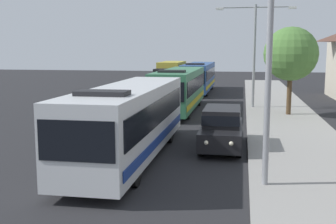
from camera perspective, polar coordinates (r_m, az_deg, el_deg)
name	(u,v)px	position (r m, az deg, el deg)	size (l,w,h in m)	color
bus_lead	(130,119)	(17.63, -5.13, -0.90)	(2.58, 11.71, 3.21)	silver
bus_second_in_line	(180,88)	(31.12, 1.59, 3.24)	(2.58, 11.60, 3.21)	#33724C
bus_middle	(199,76)	(44.79, 4.23, 4.85)	(2.58, 12.33, 3.21)	#284C8C
white_suv	(222,126)	(19.58, 7.33, -1.94)	(1.86, 4.96, 1.90)	black
box_truck_oncoming	(171,75)	(46.79, 0.39, 5.06)	(2.35, 8.16, 3.15)	black
streetlamp_near	(270,40)	(13.75, 13.65, 9.49)	(5.53, 0.28, 7.66)	gray
streetlamp_mid	(254,44)	(32.72, 11.67, 8.98)	(5.88, 0.28, 7.72)	gray
roadside_tree	(291,54)	(29.58, 16.36, 7.56)	(3.62, 3.62, 5.91)	#4C3823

